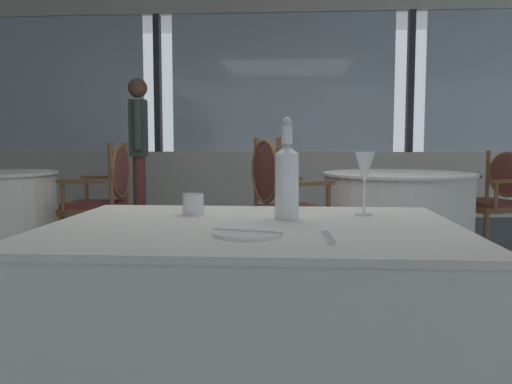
{
  "coord_description": "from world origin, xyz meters",
  "views": [
    {
      "loc": [
        0.15,
        -3.09,
        0.99
      ],
      "look_at": [
        0.04,
        -1.48,
        0.84
      ],
      "focal_mm": 37.89,
      "sensor_mm": 36.0,
      "label": 1
    }
  ],
  "objects_px": {
    "dining_chair_0_0": "(280,196)",
    "diner_person_0": "(139,144)",
    "wine_glass": "(365,170)",
    "dining_chair_0_1": "(495,194)",
    "water_bottle": "(287,179)",
    "side_plate": "(247,233)",
    "dining_chair_1_1": "(106,194)",
    "water_tumbler": "(193,204)"
  },
  "relations": [
    {
      "from": "dining_chair_0_1",
      "to": "water_bottle",
      "type": "bearing_deg",
      "value": 33.8
    },
    {
      "from": "side_plate",
      "to": "diner_person_0",
      "type": "xyz_separation_m",
      "value": [
        -1.6,
        4.53,
        0.21
      ]
    },
    {
      "from": "side_plate",
      "to": "diner_person_0",
      "type": "distance_m",
      "value": 4.81
    },
    {
      "from": "side_plate",
      "to": "water_bottle",
      "type": "xyz_separation_m",
      "value": [
        0.1,
        0.31,
        0.12
      ]
    },
    {
      "from": "water_tumbler",
      "to": "diner_person_0",
      "type": "height_order",
      "value": "diner_person_0"
    },
    {
      "from": "water_bottle",
      "to": "water_tumbler",
      "type": "distance_m",
      "value": 0.34
    },
    {
      "from": "dining_chair_0_1",
      "to": "diner_person_0",
      "type": "relative_size",
      "value": 0.54
    },
    {
      "from": "water_bottle",
      "to": "wine_glass",
      "type": "relative_size",
      "value": 1.52
    },
    {
      "from": "water_bottle",
      "to": "dining_chair_1_1",
      "type": "relative_size",
      "value": 0.33
    },
    {
      "from": "water_tumbler",
      "to": "diner_person_0",
      "type": "xyz_separation_m",
      "value": [
        -1.39,
        4.14,
        0.18
      ]
    },
    {
      "from": "wine_glass",
      "to": "dining_chair_1_1",
      "type": "xyz_separation_m",
      "value": [
        -1.74,
        2.41,
        -0.32
      ]
    },
    {
      "from": "wine_glass",
      "to": "diner_person_0",
      "type": "distance_m",
      "value": 4.56
    },
    {
      "from": "wine_glass",
      "to": "dining_chair_0_0",
      "type": "bearing_deg",
      "value": 99.04
    },
    {
      "from": "wine_glass",
      "to": "dining_chair_0_0",
      "type": "relative_size",
      "value": 0.21
    },
    {
      "from": "dining_chair_0_0",
      "to": "water_tumbler",
      "type": "bearing_deg",
      "value": -123.07
    },
    {
      "from": "diner_person_0",
      "to": "water_bottle",
      "type": "bearing_deg",
      "value": -81.56
    },
    {
      "from": "side_plate",
      "to": "diner_person_0",
      "type": "bearing_deg",
      "value": 109.48
    },
    {
      "from": "water_bottle",
      "to": "wine_glass",
      "type": "bearing_deg",
      "value": 21.43
    },
    {
      "from": "dining_chair_1_1",
      "to": "wine_glass",
      "type": "bearing_deg",
      "value": 125.1
    },
    {
      "from": "diner_person_0",
      "to": "dining_chair_0_1",
      "type": "bearing_deg",
      "value": -31.68
    },
    {
      "from": "side_plate",
      "to": "water_bottle",
      "type": "height_order",
      "value": "water_bottle"
    },
    {
      "from": "wine_glass",
      "to": "dining_chair_0_1",
      "type": "distance_m",
      "value": 3.36
    },
    {
      "from": "water_bottle",
      "to": "diner_person_0",
      "type": "relative_size",
      "value": 0.19
    },
    {
      "from": "water_bottle",
      "to": "dining_chair_0_0",
      "type": "xyz_separation_m",
      "value": [
        -0.07,
        2.17,
        -0.28
      ]
    },
    {
      "from": "side_plate",
      "to": "diner_person_0",
      "type": "height_order",
      "value": "diner_person_0"
    },
    {
      "from": "dining_chair_0_0",
      "to": "diner_person_0",
      "type": "height_order",
      "value": "diner_person_0"
    },
    {
      "from": "water_bottle",
      "to": "dining_chair_0_0",
      "type": "bearing_deg",
      "value": 91.86
    },
    {
      "from": "wine_glass",
      "to": "water_tumbler",
      "type": "relative_size",
      "value": 2.98
    },
    {
      "from": "dining_chair_1_1",
      "to": "diner_person_0",
      "type": "xyz_separation_m",
      "value": [
        -0.22,
        1.71,
        0.39
      ]
    },
    {
      "from": "water_bottle",
      "to": "side_plate",
      "type": "bearing_deg",
      "value": -107.69
    },
    {
      "from": "water_tumbler",
      "to": "dining_chair_0_1",
      "type": "relative_size",
      "value": 0.08
    },
    {
      "from": "dining_chair_1_1",
      "to": "diner_person_0",
      "type": "height_order",
      "value": "diner_person_0"
    },
    {
      "from": "wine_glass",
      "to": "dining_chair_1_1",
      "type": "height_order",
      "value": "dining_chair_1_1"
    },
    {
      "from": "water_bottle",
      "to": "water_tumbler",
      "type": "relative_size",
      "value": 4.52
    },
    {
      "from": "wine_glass",
      "to": "dining_chair_0_0",
      "type": "xyz_separation_m",
      "value": [
        -0.33,
        2.07,
        -0.3
      ]
    },
    {
      "from": "dining_chair_0_0",
      "to": "wine_glass",
      "type": "bearing_deg",
      "value": -107.25
    },
    {
      "from": "wine_glass",
      "to": "diner_person_0",
      "type": "relative_size",
      "value": 0.13
    },
    {
      "from": "dining_chair_0_1",
      "to": "water_tumbler",
      "type": "bearing_deg",
      "value": 28.83
    },
    {
      "from": "side_plate",
      "to": "dining_chair_0_0",
      "type": "xyz_separation_m",
      "value": [
        0.03,
        2.48,
        -0.15
      ]
    },
    {
      "from": "water_tumbler",
      "to": "dining_chair_1_1",
      "type": "bearing_deg",
      "value": 115.66
    },
    {
      "from": "dining_chair_1_1",
      "to": "side_plate",
      "type": "bearing_deg",
      "value": 115.31
    },
    {
      "from": "side_plate",
      "to": "dining_chair_1_1",
      "type": "distance_m",
      "value": 3.15
    }
  ]
}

